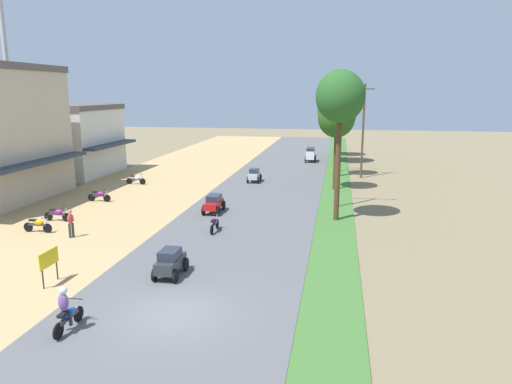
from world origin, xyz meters
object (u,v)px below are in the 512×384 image
Objects in this scene: pedestrian_on_shoulder at (71,222)px; motorbike_ahead_second at (215,223)px; parked_motorbike_second at (58,214)px; streetlamp_mid at (340,131)px; car_hatchback_charcoal at (170,262)px; parked_motorbike_third at (99,195)px; median_tree_fourth at (337,110)px; parked_motorbike_nearest at (38,224)px; median_tree_third at (338,96)px; street_signboard at (49,261)px; car_van_white at (311,154)px; median_tree_fifth at (338,115)px; parked_motorbike_fourth at (136,179)px; streetlamp_near at (340,141)px; car_hatchback_silver at (254,175)px; car_sedan_red at (214,203)px; motorbike_foreground_rider at (67,310)px; median_tree_second at (336,118)px; median_tree_nearest at (340,98)px; utility_pole_near at (363,130)px.

motorbike_ahead_second is at bearing 18.20° from pedestrian_on_shoulder.
parked_motorbike_second is at bearing 177.46° from motorbike_ahead_second.
streetlamp_mid reaches higher than car_hatchback_charcoal.
parked_motorbike_third is 8.93m from pedestrian_on_shoulder.
parked_motorbike_nearest is at bearing -118.19° from median_tree_fourth.
median_tree_third is (17.13, 19.37, 7.13)m from parked_motorbike_second.
street_signboard is (5.58, -14.59, 0.55)m from parked_motorbike_third.
median_tree_fourth is at bearing 61.81° from parked_motorbike_nearest.
median_tree_fourth is at bearing 4.04° from car_van_white.
median_tree_fifth is (17.23, 29.55, 4.68)m from parked_motorbike_third.
streetlamp_near reaches higher than parked_motorbike_fourth.
median_tree_third is at bearing 91.32° from streetlamp_near.
parked_motorbike_fourth is 10.53m from car_hatchback_silver.
motorbike_foreground_rider reaches higher than car_sedan_red.
median_tree_fifth is at bearing 91.28° from streetlamp_mid.
median_tree_fourth reaches higher than median_tree_second.
car_van_white is at bearing 48.89° from parked_motorbike_fourth.
car_van_white is at bearing 100.69° from median_tree_second.
parked_motorbike_nearest is 19.41m from median_tree_nearest.
streetlamp_near is at bearing -99.92° from utility_pole_near.
parked_motorbike_nearest is 0.90× the size of car_hatchback_charcoal.
utility_pole_near is at bearing 82.08° from median_tree_nearest.
parked_motorbike_third is at bearing 115.28° from motorbike_foreground_rider.
median_tree_fifth is 3.23× the size of car_sedan_red.
utility_pole_near is 3.68× the size of car_van_white.
median_tree_fifth is 0.89× the size of streetlamp_near.
pedestrian_on_shoulder is 0.90× the size of motorbike_foreground_rider.
parked_motorbike_fourth is 18.18m from median_tree_second.
motorbike_foreground_rider is (-8.60, -41.59, -5.23)m from median_tree_fourth.
pedestrian_on_shoulder reaches higher than motorbike_ahead_second.
car_van_white is (3.95, 36.11, 0.28)m from car_hatchback_charcoal.
car_hatchback_charcoal is (-6.91, -42.43, -4.49)m from median_tree_fifth.
motorbike_foreground_rider is at bearing -92.42° from car_sedan_red.
street_signboard is at bearing -116.33° from utility_pole_near.
parked_motorbike_third is 6.76m from parked_motorbike_fourth.
pedestrian_on_shoulder is 27.40m from median_tree_third.
car_hatchback_charcoal reaches higher than parked_motorbike_second.
streetlamp_near is 22.27m from car_van_white.
utility_pole_near is (14.10, 28.48, 3.51)m from street_signboard.
streetlamp_mid reaches higher than car_hatchback_silver.
parked_motorbike_fourth is (-0.49, 14.65, 0.00)m from parked_motorbike_nearest.
car_van_white reaches higher than car_hatchback_charcoal.
car_van_white reaches higher than motorbike_ahead_second.
car_sedan_red is 25.39m from car_van_white.
median_tree_fourth is at bearing 104.66° from utility_pole_near.
car_sedan_red is at bearing 22.58° from parked_motorbike_second.
utility_pole_near reaches higher than car_hatchback_silver.
pedestrian_on_shoulder is at bearing -126.98° from utility_pole_near.
streetlamp_near is at bearing -81.51° from car_van_white.
streetlamp_mid reaches higher than parked_motorbike_fourth.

